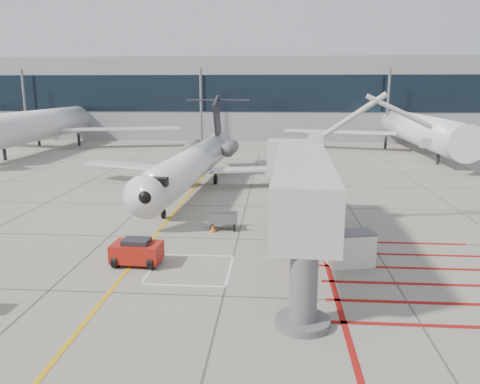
{
  "coord_description": "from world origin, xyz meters",
  "views": [
    {
      "loc": [
        2.18,
        -23.08,
        9.08
      ],
      "look_at": [
        0.0,
        6.0,
        2.5
      ],
      "focal_mm": 35.0,
      "sensor_mm": 36.0,
      "label": 1
    }
  ],
  "objects": [
    {
      "name": "cone_nose",
      "position": [
        -1.68,
        5.29,
        0.25
      ],
      "size": [
        0.36,
        0.36,
        0.5
      ],
      "primitive_type": "cone",
      "color": "#FF650D",
      "rests_on": "ground_plane"
    },
    {
      "name": "terminal_glass_band",
      "position": [
        10.0,
        55.95,
        8.0
      ],
      "size": [
        180.0,
        0.1,
        6.0
      ],
      "primitive_type": "cube",
      "color": "black",
      "rests_on": "ground_plane"
    },
    {
      "name": "bg_aircraft_b",
      "position": [
        -31.8,
        46.0,
        6.49
      ],
      "size": [
        38.93,
        43.26,
        12.98
      ],
      "primitive_type": null,
      "color": "silver",
      "rests_on": "ground_plane"
    },
    {
      "name": "jet_bridge",
      "position": [
        3.59,
        -0.03,
        3.69
      ],
      "size": [
        9.4,
        18.76,
        7.39
      ],
      "primitive_type": null,
      "rotation": [
        0.0,
        0.0,
        -0.04
      ],
      "color": "beige",
      "rests_on": "ground_plane"
    },
    {
      "name": "ground_power_unit",
      "position": [
        6.19,
        0.28,
        0.9
      ],
      "size": [
        2.51,
        1.81,
        1.79
      ],
      "primitive_type": null,
      "rotation": [
        0.0,
        0.0,
        0.23
      ],
      "color": "white",
      "rests_on": "ground_plane"
    },
    {
      "name": "cone_side",
      "position": [
        3.46,
        8.78,
        0.28
      ],
      "size": [
        0.4,
        0.4,
        0.56
      ],
      "primitive_type": "cone",
      "color": "#DF400B",
      "rests_on": "ground_plane"
    },
    {
      "name": "bg_aircraft_c",
      "position": [
        21.67,
        46.0,
        6.03
      ],
      "size": [
        36.15,
        40.17,
        12.05
      ],
      "primitive_type": null,
      "color": "silver",
      "rests_on": "ground_plane"
    },
    {
      "name": "terminal_building",
      "position": [
        10.0,
        70.0,
        7.0
      ],
      "size": [
        180.0,
        28.0,
        14.0
      ],
      "primitive_type": "cube",
      "color": "gray",
      "rests_on": "ground_plane"
    },
    {
      "name": "baggage_cart",
      "position": [
        -1.08,
        5.94,
        0.57
      ],
      "size": [
        1.89,
        1.26,
        1.15
      ],
      "primitive_type": null,
      "rotation": [
        0.0,
        0.0,
        0.06
      ],
      "color": "#545559",
      "rests_on": "ground_plane"
    },
    {
      "name": "pushback_tug",
      "position": [
        -4.9,
        -0.51,
        0.73
      ],
      "size": [
        2.58,
        1.69,
        1.46
      ],
      "primitive_type": null,
      "rotation": [
        0.0,
        0.0,
        -0.05
      ],
      "color": "#AB1910",
      "rests_on": "ground_plane"
    },
    {
      "name": "regional_jet",
      "position": [
        -5.17,
        15.29,
        3.96
      ],
      "size": [
        25.64,
        31.52,
        7.92
      ],
      "primitive_type": null,
      "rotation": [
        0.0,
        0.0,
        -0.06
      ],
      "color": "white",
      "rests_on": "ground_plane"
    },
    {
      "name": "ground_plane",
      "position": [
        0.0,
        0.0,
        0.0
      ],
      "size": [
        260.0,
        260.0,
        0.0
      ],
      "primitive_type": "plane",
      "color": "gray",
      "rests_on": "ground"
    }
  ]
}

